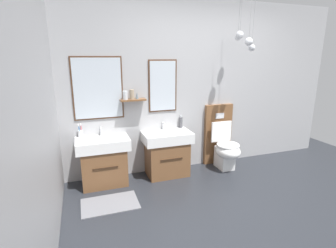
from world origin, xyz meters
name	(u,v)px	position (x,y,z in m)	size (l,w,h in m)	color
ground_plane	(271,225)	(0.00, 0.00, -0.05)	(5.82, 4.81, 0.10)	#23262B
wall_back	(203,86)	(-0.02, 1.74, 1.29)	(4.62, 0.65, 2.58)	#A8A8AA
wall_left	(26,124)	(-2.25, 0.00, 1.29)	(0.12, 3.61, 2.58)	#A8A8AA
bath_mat	(110,204)	(-1.64, 0.91, 0.01)	(0.68, 0.44, 0.01)	slate
vanity_sink_left	(104,160)	(-1.64, 1.49, 0.36)	(0.71, 0.46, 0.67)	brown
tap_on_left_sink	(101,130)	(-1.64, 1.66, 0.74)	(0.03, 0.13, 0.11)	silver
vanity_sink_right	(167,152)	(-0.71, 1.49, 0.36)	(0.71, 0.46, 0.67)	brown
tap_on_right_sink	(163,125)	(-0.71, 1.66, 0.74)	(0.03, 0.13, 0.11)	silver
toilet	(223,144)	(0.24, 1.49, 0.38)	(0.48, 0.63, 1.00)	brown
toothbrush_cup	(80,133)	(-1.92, 1.65, 0.72)	(0.07, 0.07, 0.19)	silver
soap_dispenser	(181,122)	(-0.43, 1.66, 0.76)	(0.06, 0.06, 0.20)	#4C4C51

